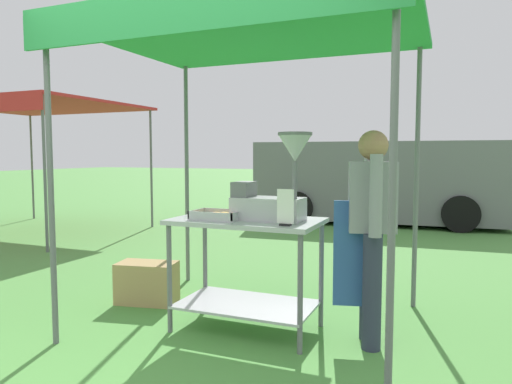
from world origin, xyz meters
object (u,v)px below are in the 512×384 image
Objects in this scene: donut_cart at (247,251)px; supply_crate at (147,283)px; donut_tray at (217,216)px; donut_fryer at (274,188)px; stall_canopy at (251,40)px; van_grey at (378,181)px; neighbour_tent at (32,108)px; menu_sign at (285,210)px; vendor at (371,226)px.

donut_cart is 1.28m from supply_crate.
supply_crate is at bearing 158.70° from donut_tray.
donut_tray reaches higher than supply_crate.
donut_fryer is 1.73m from supply_crate.
donut_tray is 0.52m from donut_fryer.
van_grey is (0.09, 6.67, -1.47)m from stall_canopy.
supply_crate is at bearing -31.60° from neighbour_tent.
menu_sign is at bearing -87.39° from van_grey.
neighbour_tent is at bearing 152.75° from stall_canopy.
donut_fryer is at bearing 3.12° from donut_cart.
donut_tray is at bearing 169.33° from menu_sign.
donut_cart is 0.37m from donut_tray.
donut_fryer is (0.45, 0.12, 0.23)m from donut_tray.
menu_sign is at bearing -38.43° from stall_canopy.
vendor reaches higher than menu_sign.
menu_sign is 0.08× the size of neighbour_tent.
supply_crate is at bearing 167.23° from donut_cart.
stall_canopy is 1.65× the size of vendor.
donut_cart is 1.96× the size of supply_crate.
donut_fryer is 2.57× the size of menu_sign.
vendor is 6.75m from van_grey.
donut_tray is (-0.21, -0.11, 0.29)m from donut_cart.
donut_tray is at bearing -135.77° from stall_canopy.
donut_fryer is at bearing -26.97° from neighbour_tent.
neighbour_tent reaches higher than donut_tray.
vendor reaches higher than donut_fryer.
neighbour_tent is at bearing 153.03° from donut_fryer.
neighbour_tent is (-5.61, -3.83, 1.40)m from van_grey.
donut_tray is 1.20m from vendor.
van_grey reaches higher than supply_crate.
van_grey is at bearing 79.06° from supply_crate.
donut_tray is 0.24× the size of vendor.
stall_canopy is 4.36× the size of supply_crate.
supply_crate is 6.66m from van_grey.
van_grey is at bearing 97.56° from vendor.
van_grey reaches higher than donut_cart.
stall_canopy is 0.79× the size of neighbour_tent.
vendor is at bearing -1.26° from stall_canopy.
vendor is at bearing 4.99° from donut_fryer.
menu_sign is at bearing -10.67° from donut_tray.
neighbour_tent is at bearing 156.21° from vendor.
supply_crate is (-1.40, 0.25, -0.97)m from donut_fryer.
donut_cart is 0.60m from menu_sign.
donut_cart is at bearing 151.15° from menu_sign.
neighbour_tent is at bearing 148.40° from supply_crate.
van_grey reaches higher than menu_sign.
stall_canopy is 3.84× the size of donut_fryer.
donut_tray is 0.12× the size of neighbour_tent.
donut_fryer is at bearing -88.76° from van_grey.
donut_fryer reaches higher than supply_crate.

